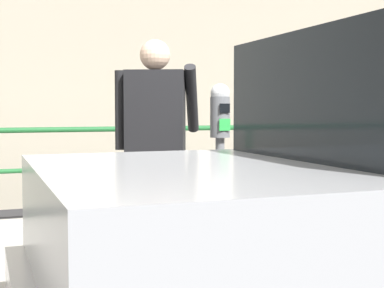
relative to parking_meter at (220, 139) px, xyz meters
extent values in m
cube|color=#ADA8A0|center=(0.39, 1.04, -1.07)|extent=(36.00, 2.91, 0.15)
cylinder|color=slate|center=(0.00, 0.00, -0.49)|extent=(0.07, 0.07, 1.00)
cylinder|color=slate|center=(0.00, 0.00, 0.17)|extent=(0.15, 0.15, 0.31)
sphere|color=silver|center=(0.00, 0.00, 0.35)|extent=(0.15, 0.15, 0.15)
cube|color=black|center=(0.00, -0.08, 0.23)|extent=(0.08, 0.01, 0.07)
cube|color=green|center=(0.00, -0.08, 0.11)|extent=(0.09, 0.01, 0.09)
cylinder|color=#1E233F|center=(-0.55, 0.25, -0.56)|extent=(0.15, 0.15, 0.87)
cylinder|color=#1E233F|center=(-0.37, 0.17, -0.56)|extent=(0.15, 0.15, 0.87)
cube|color=black|center=(-0.46, 0.21, 0.20)|extent=(0.50, 0.39, 0.65)
sphere|color=beige|center=(-0.46, 0.21, 0.64)|extent=(0.24, 0.24, 0.24)
cylinder|color=black|center=(-0.70, 0.32, 0.22)|extent=(0.09, 0.09, 0.61)
cylinder|color=black|center=(-0.14, 0.25, 0.31)|extent=(0.26, 0.44, 0.54)
cylinder|color=black|center=(-0.69, -0.81, -0.83)|extent=(0.64, 0.23, 0.64)
cylinder|color=#1E602D|center=(0.39, 2.39, 0.00)|extent=(24.00, 0.06, 0.06)
cylinder|color=#1E602D|center=(0.39, 2.39, -0.45)|extent=(24.00, 0.05, 0.05)
cylinder|color=#1E602D|center=(0.39, 2.39, -0.50)|extent=(0.06, 0.06, 0.99)
cylinder|color=#1E602D|center=(2.79, 2.39, -0.50)|extent=(0.06, 0.06, 0.99)
cube|color=#ADA38E|center=(0.39, 4.25, 0.81)|extent=(32.00, 0.50, 3.91)
camera|label=1|loc=(-1.64, -3.93, 0.23)|focal=51.78mm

